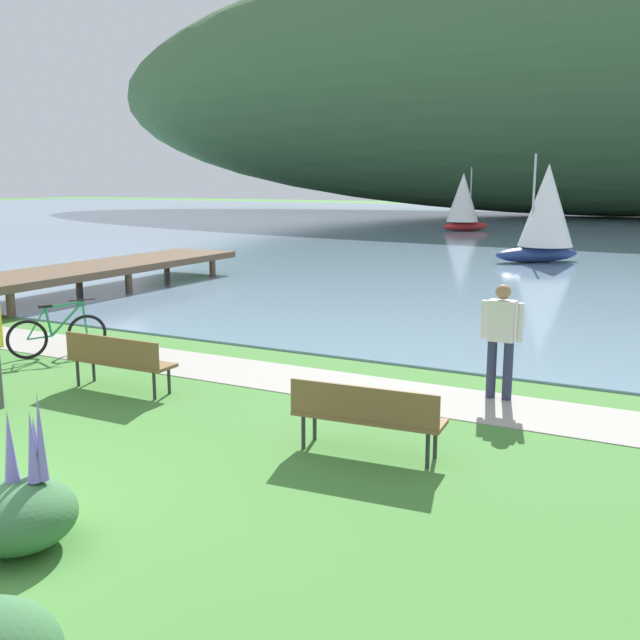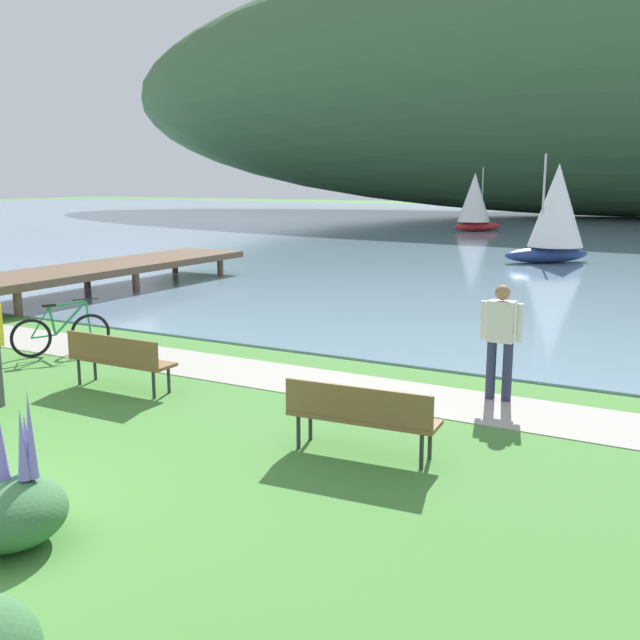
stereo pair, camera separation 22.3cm
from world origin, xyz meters
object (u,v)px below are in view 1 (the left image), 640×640
Objects in this scene: person_at_shoreline at (501,334)px; sailboat_mid_bay at (463,201)px; sailboat_toward_hillside at (546,212)px; park_bench_near_camera at (118,358)px; park_bench_further_along at (366,413)px; bicycle_leaning_near_bench at (58,334)px.

person_at_shoreline is 35.87m from sailboat_mid_bay.
park_bench_near_camera is at bearing -96.32° from sailboat_toward_hillside.
sailboat_toward_hillside is (-2.11, 21.60, 1.45)m from park_bench_further_along.
person_at_shoreline reaches higher than park_bench_further_along.
park_bench_further_along is 1.07× the size of person_at_shoreline.
person_at_shoreline is at bearing 74.51° from park_bench_further_along.
sailboat_toward_hillside reaches higher than park_bench_further_along.
sailboat_mid_bay reaches higher than person_at_shoreline.
sailboat_toward_hillside reaches higher than bicycle_leaning_near_bench.
park_bench_further_along is at bearing -84.41° from sailboat_toward_hillside.
bicycle_leaning_near_bench is at bearing 154.71° from park_bench_near_camera.
sailboat_mid_bay reaches higher than park_bench_further_along.
park_bench_near_camera is 36.92m from sailboat_mid_bay.
person_at_shoreline reaches higher than park_bench_near_camera.
park_bench_further_along is 38.49m from sailboat_mid_bay.
sailboat_mid_bay is (-10.00, 37.14, 1.36)m from park_bench_further_along.
bicycle_leaning_near_bench is 35.40m from sailboat_mid_bay.
park_bench_near_camera and park_bench_further_along have the same top height.
park_bench_further_along is at bearing -15.13° from bicycle_leaning_near_bench.
sailboat_toward_hillside is (7.89, -15.55, 0.09)m from sailboat_mid_bay.
park_bench_further_along is 1.21× the size of bicycle_leaning_near_bench.
bicycle_leaning_near_bench is 0.39× the size of sailboat_mid_bay.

